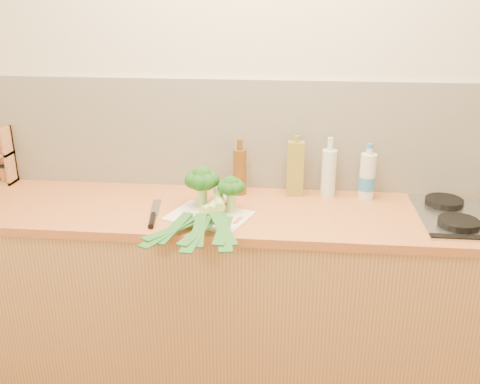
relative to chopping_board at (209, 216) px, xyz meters
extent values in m
plane|color=beige|center=(0.18, 0.41, 0.39)|extent=(3.50, 0.00, 3.50)
cube|color=silver|center=(0.18, 0.40, 0.26)|extent=(3.20, 0.02, 0.54)
cube|color=tan|center=(0.18, 0.11, -0.48)|extent=(3.20, 0.60, 0.86)
cube|color=#C26E39|center=(0.18, 0.11, -0.03)|extent=(3.20, 0.62, 0.04)
cylinder|color=black|center=(1.05, -0.01, 0.02)|extent=(0.17, 0.17, 0.03)
cylinder|color=black|center=(1.05, 0.23, 0.02)|extent=(0.17, 0.17, 0.03)
cube|color=silver|center=(0.00, 0.00, 0.00)|extent=(0.40, 0.35, 0.01)
cylinder|color=#9BC572|center=(-0.05, 0.10, 0.05)|extent=(0.04, 0.04, 0.09)
sphere|color=#1A3E11|center=(-0.05, 0.10, 0.15)|extent=(0.10, 0.10, 0.10)
sphere|color=#1A3E11|center=(0.00, 0.10, 0.13)|extent=(0.07, 0.07, 0.07)
sphere|color=#1A3E11|center=(-0.02, 0.13, 0.13)|extent=(0.07, 0.07, 0.07)
sphere|color=#1A3E11|center=(-0.06, 0.14, 0.13)|extent=(0.07, 0.07, 0.07)
sphere|color=#1A3E11|center=(-0.09, 0.12, 0.13)|extent=(0.07, 0.07, 0.07)
sphere|color=#1A3E11|center=(-0.09, 0.08, 0.13)|extent=(0.07, 0.07, 0.07)
sphere|color=#1A3E11|center=(-0.06, 0.05, 0.13)|extent=(0.07, 0.07, 0.07)
sphere|color=#1A3E11|center=(-0.02, 0.06, 0.13)|extent=(0.07, 0.07, 0.07)
cylinder|color=#9BC572|center=(0.09, 0.05, 0.05)|extent=(0.04, 0.04, 0.08)
sphere|color=#1A3E11|center=(0.09, 0.05, 0.13)|extent=(0.08, 0.08, 0.08)
sphere|color=#1A3E11|center=(0.12, 0.05, 0.12)|extent=(0.06, 0.06, 0.06)
sphere|color=#1A3E11|center=(0.11, 0.08, 0.12)|extent=(0.06, 0.06, 0.06)
sphere|color=#1A3E11|center=(0.08, 0.09, 0.12)|extent=(0.06, 0.06, 0.06)
sphere|color=#1A3E11|center=(0.06, 0.07, 0.12)|extent=(0.06, 0.06, 0.06)
sphere|color=#1A3E11|center=(0.06, 0.04, 0.12)|extent=(0.06, 0.06, 0.06)
sphere|color=#1A3E11|center=(0.08, 0.02, 0.12)|extent=(0.06, 0.06, 0.06)
sphere|color=#1A3E11|center=(0.11, 0.03, 0.12)|extent=(0.06, 0.06, 0.06)
cylinder|color=white|center=(0.05, 0.15, 0.03)|extent=(0.08, 0.12, 0.04)
cylinder|color=#A1C763|center=(0.00, 0.05, 0.03)|extent=(0.09, 0.14, 0.04)
cube|color=#1B4C1C|center=(-0.11, -0.21, 0.03)|extent=(0.21, 0.27, 0.02)
cube|color=#1B4C1C|center=(-0.12, -0.23, 0.03)|extent=(0.18, 0.33, 0.01)
cube|color=#1B4C1C|center=(-0.11, -0.20, 0.03)|extent=(0.11, 0.28, 0.02)
cylinder|color=white|center=(0.03, 0.13, 0.05)|extent=(0.05, 0.11, 0.04)
cylinder|color=#A1C763|center=(0.02, 0.02, 0.05)|extent=(0.05, 0.13, 0.04)
cube|color=#1B4C1C|center=(0.00, -0.26, 0.05)|extent=(0.12, 0.30, 0.02)
cube|color=#1B4C1C|center=(0.00, -0.28, 0.05)|extent=(0.08, 0.34, 0.01)
cube|color=#1B4C1C|center=(0.00, -0.25, 0.05)|extent=(0.08, 0.28, 0.02)
cylinder|color=white|center=(0.02, 0.15, 0.06)|extent=(0.06, 0.13, 0.04)
cylinder|color=#A1C763|center=(0.04, 0.02, 0.06)|extent=(0.07, 0.16, 0.04)
cube|color=#1B4C1C|center=(0.10, -0.28, 0.06)|extent=(0.05, 0.30, 0.02)
cube|color=#1B4C1C|center=(0.10, -0.30, 0.07)|extent=(0.11, 0.34, 0.01)
cube|color=#1B4C1C|center=(0.10, -0.27, 0.07)|extent=(0.15, 0.28, 0.02)
cube|color=silver|center=(-0.26, 0.08, 0.00)|extent=(0.07, 0.20, 0.00)
cylinder|color=black|center=(-0.23, -0.09, 0.01)|extent=(0.05, 0.14, 0.02)
cube|color=#BC8050|center=(-1.08, 0.34, 0.14)|extent=(0.01, 0.10, 0.29)
cylinder|color=gray|center=(-1.12, 0.34, 0.04)|extent=(0.04, 0.04, 0.07)
cylinder|color=gray|center=(-1.12, 0.34, 0.19)|extent=(0.04, 0.04, 0.07)
cube|color=#9C9833|center=(0.37, 0.31, 0.13)|extent=(0.08, 0.05, 0.27)
cylinder|color=#9C9833|center=(0.37, 0.31, 0.28)|extent=(0.02, 0.02, 0.03)
cylinder|color=silver|center=(0.53, 0.31, 0.11)|extent=(0.07, 0.07, 0.23)
cylinder|color=silver|center=(0.53, 0.31, 0.26)|extent=(0.03, 0.03, 0.06)
cylinder|color=brown|center=(0.10, 0.30, 0.11)|extent=(0.06, 0.06, 0.22)
cylinder|color=brown|center=(0.10, 0.30, 0.24)|extent=(0.03, 0.03, 0.05)
cylinder|color=silver|center=(0.71, 0.30, 0.10)|extent=(0.08, 0.08, 0.22)
cylinder|color=silver|center=(0.71, 0.30, 0.23)|extent=(0.03, 0.03, 0.03)
cylinder|color=#3176BA|center=(0.71, 0.30, 0.07)|extent=(0.08, 0.08, 0.07)
camera|label=1|loc=(0.35, -2.13, 0.93)|focal=40.00mm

